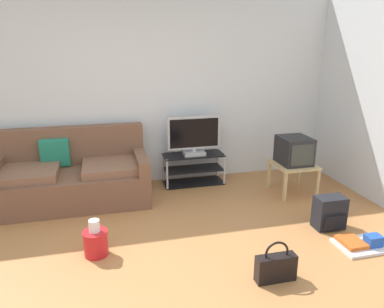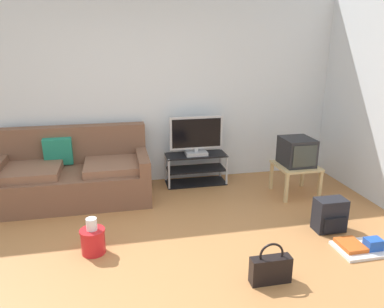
{
  "view_description": "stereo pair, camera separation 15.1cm",
  "coord_description": "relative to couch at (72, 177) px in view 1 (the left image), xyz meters",
  "views": [
    {
      "loc": [
        -0.34,
        -2.77,
        2.01
      ],
      "look_at": [
        0.66,
        1.25,
        0.73
      ],
      "focal_mm": 34.54,
      "sensor_mm": 36.0,
      "label": 1
    },
    {
      "loc": [
        -0.2,
        -2.8,
        2.01
      ],
      "look_at": [
        0.66,
        1.25,
        0.73
      ],
      "focal_mm": 34.54,
      "sensor_mm": 36.0,
      "label": 2
    }
  ],
  "objects": [
    {
      "name": "crt_tv",
      "position": [
        2.9,
        -0.44,
        0.27
      ],
      "size": [
        0.39,
        0.44,
        0.36
      ],
      "color": "#232326",
      "rests_on": "side_table"
    },
    {
      "name": "flat_tv",
      "position": [
        1.67,
        0.18,
        0.39
      ],
      "size": [
        0.76,
        0.22,
        0.56
      ],
      "color": "#B2B2B7",
      "rests_on": "tv_stand"
    },
    {
      "name": "cleaning_bucket",
      "position": [
        0.29,
        -1.41,
        -0.18
      ],
      "size": [
        0.25,
        0.25,
        0.37
      ],
      "color": "red",
      "rests_on": "ground_plane"
    },
    {
      "name": "handbag",
      "position": [
        1.8,
        -2.2,
        -0.19
      ],
      "size": [
        0.36,
        0.11,
        0.38
      ],
      "rotation": [
        0.0,
        0.0,
        0.42
      ],
      "color": "black",
      "rests_on": "ground_plane"
    },
    {
      "name": "backpack",
      "position": [
        2.81,
        -1.47,
        -0.15
      ],
      "size": [
        0.33,
        0.27,
        0.37
      ],
      "rotation": [
        0.0,
        0.0,
        0.24
      ],
      "color": "black",
      "rests_on": "ground_plane"
    },
    {
      "name": "side_table",
      "position": [
        2.9,
        -0.46,
        0.03
      ],
      "size": [
        0.53,
        0.53,
        0.42
      ],
      "color": "tan",
      "rests_on": "ground_plane"
    },
    {
      "name": "wall_back",
      "position": [
        0.77,
        0.51,
        1.02
      ],
      "size": [
        9.0,
        0.1,
        2.7
      ],
      "primitive_type": "cube",
      "color": "silver",
      "rests_on": "ground_plane"
    },
    {
      "name": "floor_tray",
      "position": [
        2.9,
        -1.91,
        -0.29
      ],
      "size": [
        0.5,
        0.37,
        0.14
      ],
      "color": "silver",
      "rests_on": "ground_plane"
    },
    {
      "name": "tv_stand",
      "position": [
        1.67,
        0.2,
        -0.11
      ],
      "size": [
        0.87,
        0.36,
        0.44
      ],
      "color": "black",
      "rests_on": "ground_plane"
    },
    {
      "name": "ground_plane",
      "position": [
        0.77,
        -1.94,
        -0.34
      ],
      "size": [
        9.0,
        9.8,
        0.02
      ],
      "primitive_type": "cube",
      "color": "#B27542"
    },
    {
      "name": "couch",
      "position": [
        0.0,
        0.0,
        0.0
      ],
      "size": [
        1.91,
        0.94,
        0.91
      ],
      "color": "brown",
      "rests_on": "ground_plane"
    }
  ]
}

